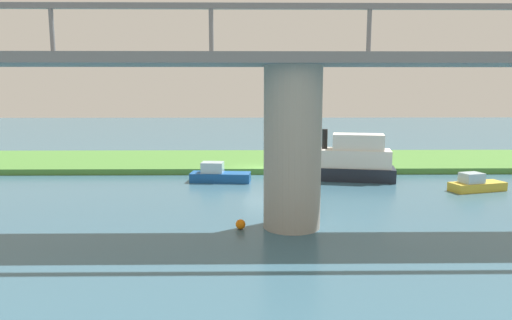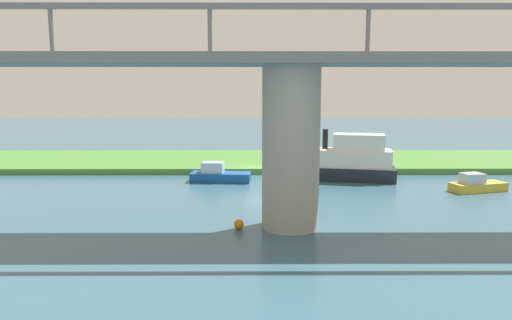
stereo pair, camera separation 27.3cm
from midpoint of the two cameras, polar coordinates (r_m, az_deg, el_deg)
ground_plane at (r=38.30m, az=0.21°, el=-1.84°), size 160.00×160.00×0.00m
grassy_bank at (r=44.17m, az=0.07°, el=-0.11°), size 80.00×12.00×0.50m
bridge_pylon at (r=23.18m, az=4.17°, el=1.46°), size 2.87×2.87×8.14m
bridge_span at (r=23.08m, az=4.29°, el=12.78°), size 58.06×4.30×3.25m
person_on_bank at (r=41.61m, az=5.23°, el=0.64°), size 0.48×0.48×1.39m
mooring_post at (r=39.83m, az=2.50°, el=0.03°), size 0.20×0.20×1.02m
riverboat_paddlewheel at (r=36.79m, az=10.99°, el=-0.13°), size 8.04×4.05×3.93m
pontoon_yellow at (r=35.56m, az=25.21°, el=-2.73°), size 4.11×2.38×1.29m
houseboat_blue at (r=35.52m, az=-4.85°, el=-1.81°), size 4.64×2.00×1.51m
marker_buoy at (r=23.57m, az=-2.25°, el=-7.90°), size 0.50×0.50×0.50m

